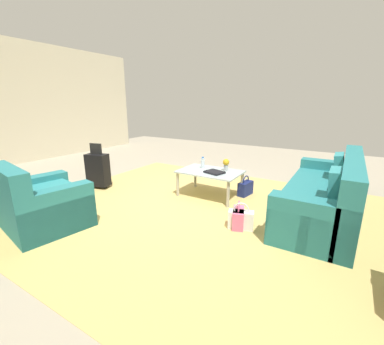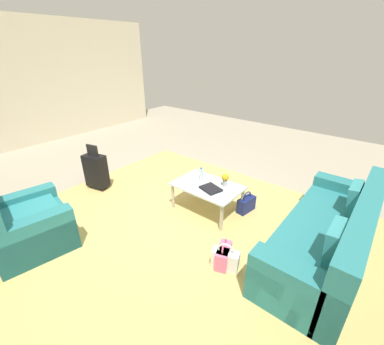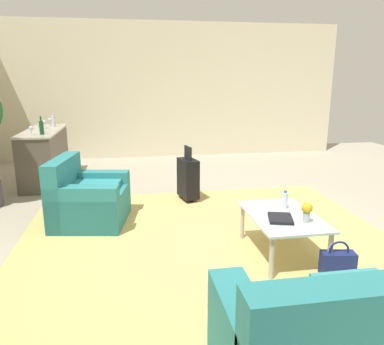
% 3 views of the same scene
% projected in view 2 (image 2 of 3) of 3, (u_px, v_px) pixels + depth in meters
% --- Properties ---
extents(ground_plane, '(12.00, 12.00, 0.00)m').
position_uv_depth(ground_plane, '(168.00, 214.00, 4.06)').
color(ground_plane, '#A89E89').
extents(wall_right, '(0.12, 8.00, 3.10)m').
position_uv_depth(wall_right, '(16.00, 85.00, 6.25)').
color(wall_right, beige).
rests_on(wall_right, ground).
extents(area_rug, '(5.20, 4.40, 0.01)m').
position_uv_depth(area_rug, '(189.00, 236.00, 3.57)').
color(area_rug, tan).
rests_on(area_rug, ground).
extents(couch, '(0.88, 2.36, 0.88)m').
position_uv_depth(couch, '(332.00, 238.00, 3.09)').
color(couch, teal).
rests_on(couch, ground).
extents(armchair, '(1.08, 1.03, 0.86)m').
position_uv_depth(armchair, '(24.00, 228.00, 3.28)').
color(armchair, teal).
rests_on(armchair, ground).
extents(coffee_table, '(1.04, 0.69, 0.45)m').
position_uv_depth(coffee_table, '(207.00, 188.00, 4.01)').
color(coffee_table, silver).
rests_on(coffee_table, ground).
extents(water_bottle, '(0.06, 0.06, 0.20)m').
position_uv_depth(water_bottle, '(201.00, 174.00, 4.12)').
color(water_bottle, silver).
rests_on(water_bottle, coffee_table).
extents(coffee_table_book, '(0.35, 0.31, 0.03)m').
position_uv_depth(coffee_table_book, '(211.00, 189.00, 3.85)').
color(coffee_table_book, black).
rests_on(coffee_table_book, coffee_table).
extents(flower_vase, '(0.11, 0.11, 0.21)m').
position_uv_depth(flower_vase, '(225.00, 179.00, 3.91)').
color(flower_vase, '#B2B7BC').
rests_on(flower_vase, coffee_table).
extents(suitcase_black, '(0.44, 0.31, 0.85)m').
position_uv_depth(suitcase_black, '(96.00, 170.00, 4.67)').
color(suitcase_black, black).
rests_on(suitcase_black, ground).
extents(handbag_white, '(0.35, 0.23, 0.36)m').
position_uv_depth(handbag_white, '(225.00, 259.00, 3.02)').
color(handbag_white, white).
rests_on(handbag_white, ground).
extents(handbag_navy, '(0.19, 0.34, 0.36)m').
position_uv_depth(handbag_navy, '(246.00, 204.00, 4.08)').
color(handbag_navy, navy).
rests_on(handbag_navy, ground).
extents(handbag_pink, '(0.24, 0.35, 0.36)m').
position_uv_depth(handbag_pink, '(223.00, 255.00, 3.08)').
color(handbag_pink, pink).
rests_on(handbag_pink, ground).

